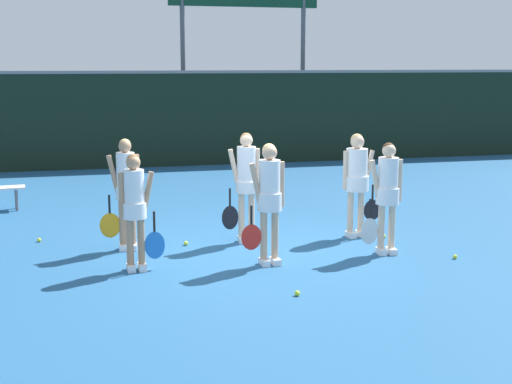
% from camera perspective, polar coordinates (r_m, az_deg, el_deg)
% --- Properties ---
extents(ground_plane, '(140.00, 140.00, 0.00)m').
position_cam_1_polar(ground_plane, '(10.86, -0.45, -4.87)').
color(ground_plane, '#235684').
extents(fence_windscreen, '(60.00, 0.08, 2.63)m').
position_cam_1_polar(fence_windscreen, '(19.81, -6.94, 5.86)').
color(fence_windscreen, black).
rests_on(fence_windscreen, ground_plane).
extents(scoreboard, '(4.48, 0.15, 5.67)m').
position_cam_1_polar(scoreboard, '(21.65, -0.97, 14.77)').
color(scoreboard, '#515156').
rests_on(scoreboard, ground_plane).
extents(player_0, '(0.61, 0.33, 1.62)m').
position_cam_1_polar(player_0, '(9.89, -9.65, -0.96)').
color(player_0, tan).
rests_on(player_0, ground_plane).
extents(player_1, '(0.64, 0.35, 1.74)m').
position_cam_1_polar(player_1, '(10.02, 1.05, -0.16)').
color(player_1, tan).
rests_on(player_1, ground_plane).
extents(player_2, '(0.62, 0.35, 1.68)m').
position_cam_1_polar(player_2, '(10.77, 10.46, 0.19)').
color(player_2, beige).
rests_on(player_2, ground_plane).
extents(player_3, '(0.63, 0.32, 1.72)m').
position_cam_1_polar(player_3, '(11.02, -10.39, 0.45)').
color(player_3, tan).
rests_on(player_3, ground_plane).
extents(player_4, '(0.62, 0.34, 1.76)m').
position_cam_1_polar(player_4, '(11.29, -0.81, 1.09)').
color(player_4, beige).
rests_on(player_4, ground_plane).
extents(player_5, '(0.69, 0.40, 1.71)m').
position_cam_1_polar(player_5, '(11.76, 8.07, 1.30)').
color(player_5, beige).
rests_on(player_5, ground_plane).
extents(tennis_ball_0, '(0.07, 0.07, 0.07)m').
position_cam_1_polar(tennis_ball_0, '(12.81, -0.34, -2.36)').
color(tennis_ball_0, '#CCE033').
rests_on(tennis_ball_0, ground_plane).
extents(tennis_ball_1, '(0.07, 0.07, 0.07)m').
position_cam_1_polar(tennis_ball_1, '(8.91, 3.32, -8.09)').
color(tennis_ball_1, '#CCE033').
rests_on(tennis_ball_1, ground_plane).
extents(tennis_ball_2, '(0.06, 0.06, 0.06)m').
position_cam_1_polar(tennis_ball_2, '(10.91, 15.64, -5.01)').
color(tennis_ball_2, '#CCE033').
rests_on(tennis_ball_2, ground_plane).
extents(tennis_ball_3, '(0.06, 0.06, 0.06)m').
position_cam_1_polar(tennis_ball_3, '(12.00, -16.96, -3.70)').
color(tennis_ball_3, '#CCE033').
rests_on(tennis_ball_3, ground_plane).
extents(tennis_ball_4, '(0.07, 0.07, 0.07)m').
position_cam_1_polar(tennis_ball_4, '(11.90, 10.18, -3.52)').
color(tennis_ball_4, '#CCE033').
rests_on(tennis_ball_4, ground_plane).
extents(tennis_ball_5, '(0.07, 0.07, 0.07)m').
position_cam_1_polar(tennis_ball_5, '(11.33, -5.63, -4.10)').
color(tennis_ball_5, '#CCE033').
rests_on(tennis_ball_5, ground_plane).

